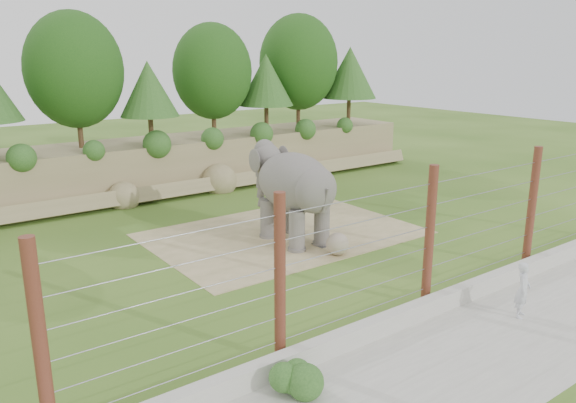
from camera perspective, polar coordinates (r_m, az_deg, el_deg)
ground at (r=19.40m, az=3.52°, el=-5.80°), size 90.00×90.00×0.00m
back_embankment at (r=29.40m, az=-11.62°, el=8.99°), size 30.00×5.52×8.77m
dirt_patch at (r=21.92m, az=-0.50°, el=-3.27°), size 10.00×7.00×0.02m
drain_grate at (r=20.81m, az=4.00°, el=-4.25°), size 1.00×0.60×0.03m
elephant at (r=20.61m, az=0.65°, el=0.58°), size 1.90×4.34×3.50m
stone_ball at (r=19.61m, az=5.05°, el=-4.32°), size 0.79×0.79×0.79m
retaining_wall at (r=16.10m, az=15.15°, el=-9.87°), size 26.00×0.35×0.50m
walkway at (r=15.19m, az=21.10°, el=-12.98°), size 26.00×4.00×0.01m
barrier_fence at (r=15.75m, az=14.17°, el=-3.51°), size 20.26×0.26×4.00m
walkway_shrub at (r=12.03m, az=0.73°, el=-17.58°), size 0.77×0.77×0.77m
zookeeper at (r=16.27m, az=22.75°, el=-8.28°), size 0.66×0.57×1.53m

